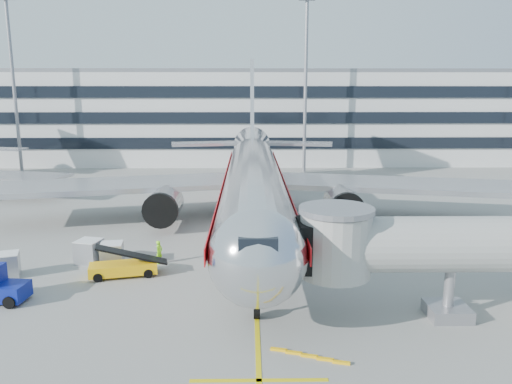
{
  "coord_description": "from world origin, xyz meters",
  "views": [
    {
      "loc": [
        -0.4,
        -33.42,
        12.29
      ],
      "look_at": [
        0.17,
        7.05,
        4.0
      ],
      "focal_mm": 35.0,
      "sensor_mm": 36.0,
      "label": 1
    }
  ],
  "objects_px": {
    "cargo_container_right": "(89,251)",
    "main_jet": "(253,179)",
    "belt_loader": "(123,267)",
    "cargo_container_front": "(112,254)",
    "ramp_worker": "(159,252)",
    "cargo_container_left": "(7,265)"
  },
  "relations": [
    {
      "from": "cargo_container_left",
      "to": "cargo_container_right",
      "type": "height_order",
      "value": "cargo_container_right"
    },
    {
      "from": "cargo_container_front",
      "to": "ramp_worker",
      "type": "height_order",
      "value": "ramp_worker"
    },
    {
      "from": "cargo_container_right",
      "to": "main_jet",
      "type": "bearing_deg",
      "value": 41.46
    },
    {
      "from": "cargo_container_left",
      "to": "belt_loader",
      "type": "bearing_deg",
      "value": -0.09
    },
    {
      "from": "main_jet",
      "to": "ramp_worker",
      "type": "relative_size",
      "value": 30.07
    },
    {
      "from": "belt_loader",
      "to": "cargo_container_front",
      "type": "relative_size",
      "value": 2.77
    },
    {
      "from": "cargo_container_right",
      "to": "belt_loader",
      "type": "bearing_deg",
      "value": -40.61
    },
    {
      "from": "cargo_container_left",
      "to": "ramp_worker",
      "type": "height_order",
      "value": "ramp_worker"
    },
    {
      "from": "belt_loader",
      "to": "cargo_container_front",
      "type": "distance_m",
      "value": 2.58
    },
    {
      "from": "cargo_container_left",
      "to": "main_jet",
      "type": "bearing_deg",
      "value": 38.51
    },
    {
      "from": "main_jet",
      "to": "cargo_container_right",
      "type": "relative_size",
      "value": 25.91
    },
    {
      "from": "cargo_container_right",
      "to": "ramp_worker",
      "type": "bearing_deg",
      "value": -2.36
    },
    {
      "from": "belt_loader",
      "to": "main_jet",
      "type": "bearing_deg",
      "value": 56.16
    },
    {
      "from": "main_jet",
      "to": "cargo_container_left",
      "type": "bearing_deg",
      "value": -141.49
    },
    {
      "from": "ramp_worker",
      "to": "main_jet",
      "type": "bearing_deg",
      "value": -5.88
    },
    {
      "from": "cargo_container_left",
      "to": "cargo_container_right",
      "type": "distance_m",
      "value": 5.35
    },
    {
      "from": "cargo_container_front",
      "to": "belt_loader",
      "type": "bearing_deg",
      "value": -58.56
    },
    {
      "from": "belt_loader",
      "to": "cargo_container_left",
      "type": "relative_size",
      "value": 2.46
    },
    {
      "from": "belt_loader",
      "to": "ramp_worker",
      "type": "bearing_deg",
      "value": 50.94
    },
    {
      "from": "main_jet",
      "to": "ramp_worker",
      "type": "distance_m",
      "value": 13.25
    },
    {
      "from": "main_jet",
      "to": "cargo_container_left",
      "type": "relative_size",
      "value": 26.31
    },
    {
      "from": "cargo_container_left",
      "to": "cargo_container_front",
      "type": "distance_m",
      "value": 6.77
    }
  ]
}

